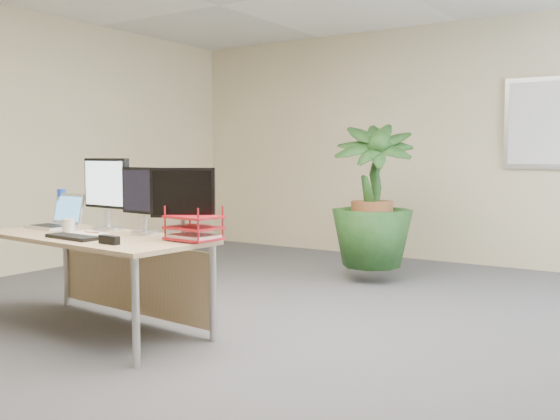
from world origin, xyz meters
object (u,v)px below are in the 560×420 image
Objects in this scene: floor_plant at (372,204)px; monitor_left at (107,189)px; laptop at (58,219)px; desk at (105,253)px; monitor_right at (144,196)px.

floor_plant reaches higher than monitor_left.
monitor_left is (-1.04, -2.33, 0.22)m from floor_plant.
monitor_left reaches higher than laptop.
monitor_right is (0.25, 0.13, 0.40)m from desk.
laptop is (-0.86, -0.06, -0.20)m from monitor_right.
monitor_right is at bearing -104.65° from floor_plant.
laptop is at bearing -176.28° from monitor_right.
monitor_left is at bearing -114.09° from floor_plant.
monitor_right is at bearing -5.73° from monitor_left.
monitor_left is 0.51m from laptop.
monitor_left is 1.40× the size of laptop.
floor_plant is at bearing 58.69° from laptop.
monitor_right is at bearing 3.72° from laptop.
monitor_left reaches higher than desk.
monitor_left is at bearing 174.27° from monitor_right.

